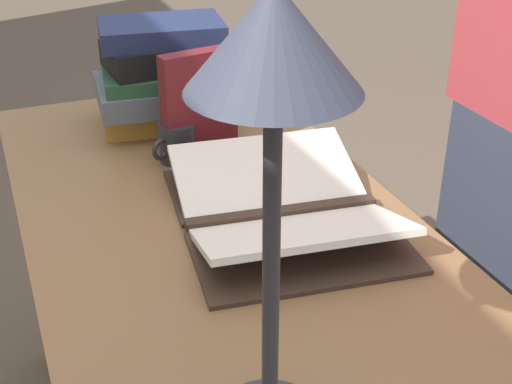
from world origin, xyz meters
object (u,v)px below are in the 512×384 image
(book_standing_upright, at_px, (199,105))
(reading_lamp, at_px, (273,101))
(book_stack_tall, at_px, (164,76))
(open_book, at_px, (282,208))
(coffee_mug, at_px, (175,142))

(book_standing_upright, height_order, reading_lamp, reading_lamp)
(book_stack_tall, distance_m, book_standing_upright, 0.18)
(book_stack_tall, distance_m, reading_lamp, 0.97)
(open_book, height_order, book_standing_upright, book_standing_upright)
(open_book, xyz_separation_m, book_stack_tall, (0.48, 0.07, 0.09))
(book_standing_upright, distance_m, coffee_mug, 0.09)
(open_book, distance_m, book_standing_upright, 0.31)
(open_book, relative_size, book_stack_tall, 1.56)
(open_book, relative_size, coffee_mug, 4.99)
(open_book, height_order, book_stack_tall, book_stack_tall)
(coffee_mug, bearing_deg, book_stack_tall, -9.81)
(open_book, height_order, coffee_mug, coffee_mug)
(book_stack_tall, height_order, coffee_mug, book_stack_tall)
(coffee_mug, bearing_deg, open_book, -160.01)
(reading_lamp, distance_m, coffee_mug, 0.82)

